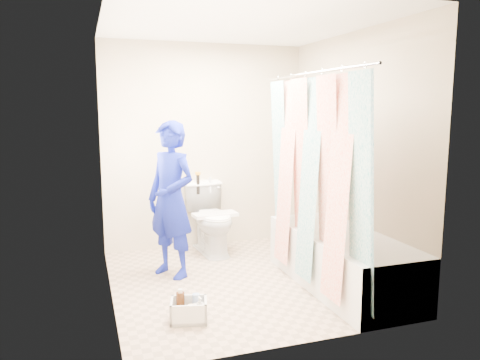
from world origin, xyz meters
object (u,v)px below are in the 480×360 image
object	(u,v)px
toilet	(211,218)
bathtub	(341,258)
plumber	(171,200)
cleaning_caddy	(190,311)

from	to	relation	value
toilet	bathtub	bearing A→B (deg)	-62.52
bathtub	toilet	distance (m)	1.65
bathtub	plumber	world-z (taller)	plumber
plumber	bathtub	bearing A→B (deg)	25.89
toilet	plumber	bearing A→B (deg)	-137.91
toilet	plumber	distance (m)	0.90
toilet	cleaning_caddy	bearing A→B (deg)	-115.20
bathtub	toilet	world-z (taller)	toilet
toilet	plumber	world-z (taller)	plumber
bathtub	cleaning_caddy	world-z (taller)	bathtub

